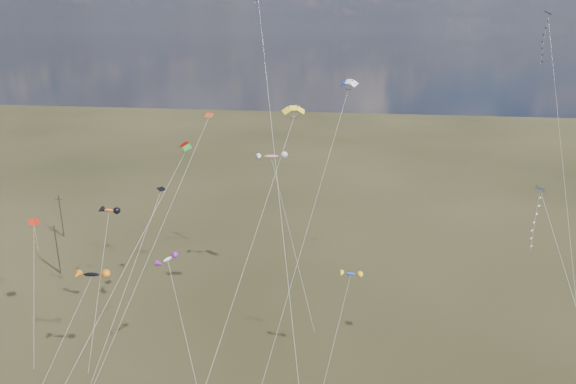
# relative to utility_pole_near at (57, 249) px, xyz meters

# --- Properties ---
(utility_pole_near) EXTENTS (1.40, 0.20, 8.00)m
(utility_pole_near) POSITION_rel_utility_pole_near_xyz_m (0.00, 0.00, 0.00)
(utility_pole_near) COLOR black
(utility_pole_near) RESTS_ON ground
(utility_pole_far) EXTENTS (1.40, 0.20, 8.00)m
(utility_pole_far) POSITION_rel_utility_pole_near_xyz_m (-8.00, 14.00, 0.00)
(utility_pole_far) COLOR black
(utility_pole_far) RESTS_ON ground
(diamond_black_high) EXTENTS (3.45, 21.11, 38.57)m
(diamond_black_high) POSITION_rel_utility_pole_near_xyz_m (66.84, -1.14, 29.09)
(diamond_black_high) COLOR black
(diamond_black_high) RESTS_ON ground
(diamond_navy_tall) EXTENTS (10.17, 26.62, 43.59)m
(diamond_navy_tall) POSITION_rel_utility_pole_near_xyz_m (35.29, -13.46, 33.21)
(diamond_navy_tall) COLOR #12104E
(diamond_navy_tall) RESTS_ON ground
(diamond_black_mid) EXTENTS (4.62, 14.53, 18.44)m
(diamond_black_mid) POSITION_rel_utility_pole_near_xyz_m (21.48, -14.45, 9.61)
(diamond_black_mid) COLOR black
(diamond_black_mid) RESTS_ON ground
(diamond_red_low) EXTENTS (3.96, 8.95, 14.88)m
(diamond_red_low) POSITION_rel_utility_pole_near_xyz_m (7.84, -15.07, 8.25)
(diamond_red_low) COLOR #A7190A
(diamond_red_low) RESTS_ON ground
(diamond_navy_right) EXTENTS (7.03, 14.73, 22.93)m
(diamond_navy_right) POSITION_rel_utility_pole_near_xyz_m (62.61, -19.76, 14.80)
(diamond_navy_right) COLOR #0C1149
(diamond_navy_right) RESTS_ON ground
(diamond_orange_center) EXTENTS (9.76, 17.32, 27.30)m
(diamond_orange_center) POSITION_rel_utility_pole_near_xyz_m (25.81, -14.40, 15.29)
(diamond_orange_center) COLOR red
(diamond_orange_center) RESTS_ON ground
(parafoil_yellow) EXTENTS (8.13, 25.59, 29.05)m
(parafoil_yellow) POSITION_rel_utility_pole_near_xyz_m (38.55, -11.93, 24.18)
(parafoil_yellow) COLOR yellow
(parafoil_yellow) RESTS_ON ground
(parafoil_blue_white) EXTENTS (8.73, 20.48, 31.22)m
(parafoil_blue_white) POSITION_rel_utility_pole_near_xyz_m (44.04, -4.80, 26.32)
(parafoil_blue_white) COLOR blue
(parafoil_blue_white) RESTS_ON ground
(parafoil_tricolor) EXTENTS (10.88, 20.05, 25.75)m
(parafoil_tricolor) POSITION_rel_utility_pole_near_xyz_m (27.86, -17.09, 20.92)
(parafoil_tricolor) COLOR #D79F0C
(parafoil_tricolor) RESTS_ON ground
(novelty_black_orange) EXTENTS (6.61, 6.63, 12.91)m
(novelty_black_orange) POSITION_rel_utility_pole_near_xyz_m (19.04, -22.38, 8.27)
(novelty_black_orange) COLOR black
(novelty_black_orange) RESTS_ON ground
(novelty_orange_black) EXTENTS (2.58, 9.82, 16.58)m
(novelty_orange_black) POSITION_rel_utility_pole_near_xyz_m (16.72, -13.39, 11.96)
(novelty_orange_black) COLOR orange
(novelty_orange_black) RESTS_ON ground
(novelty_white_purple) EXTENTS (6.36, 8.20, 14.18)m
(novelty_white_purple) POSITION_rel_utility_pole_near_xyz_m (26.70, -20.53, 9.65)
(novelty_white_purple) COLOR silver
(novelty_white_purple) RESTS_ON ground
(novelty_redwhite_stripe) EXTENTS (9.71, 12.80, 20.39)m
(novelty_redwhite_stripe) POSITION_rel_utility_pole_near_xyz_m (33.65, 1.11, 15.69)
(novelty_redwhite_stripe) COLOR red
(novelty_redwhite_stripe) RESTS_ON ground
(novelty_blue_yellow) EXTENTS (3.81, 7.49, 12.55)m
(novelty_blue_yellow) POSITION_rel_utility_pole_near_xyz_m (45.47, -17.75, 8.02)
(novelty_blue_yellow) COLOR #204BB3
(novelty_blue_yellow) RESTS_ON ground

